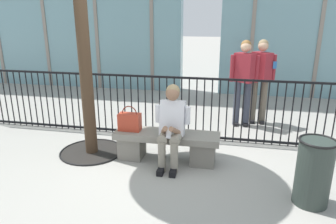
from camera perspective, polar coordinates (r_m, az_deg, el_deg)
The scene contains 8 objects.
ground_plane at distance 4.88m, azimuth -0.24°, elevation -8.79°, with size 60.00×60.00×0.00m, color #9E9B93.
stone_bench at distance 4.76m, azimuth -0.25°, elevation -5.86°, with size 1.60×0.44×0.45m.
seated_person_with_phone at distance 4.49m, azimuth 0.65°, elevation -2.15°, with size 0.52×0.66×1.21m.
handbag_on_bench at distance 4.79m, azimuth -7.09°, elevation -1.76°, with size 0.34×0.17×0.39m.
bystander_at_railing at distance 6.54m, azimuth 16.75°, elevation 6.51°, with size 0.55×0.43×1.71m.
bystander_further_back at distance 6.30m, azimuth 13.82°, elevation 6.34°, with size 0.55×0.39×1.71m.
plaza_railing at distance 5.54m, azimuth 1.81°, elevation 0.86°, with size 7.92×0.04×1.14m.
trash_can at distance 4.03m, azimuth 25.32°, elevation -9.91°, with size 0.43×0.43×0.82m.
Camera 1 is at (0.92, -4.28, 2.15)m, focal length 33.01 mm.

